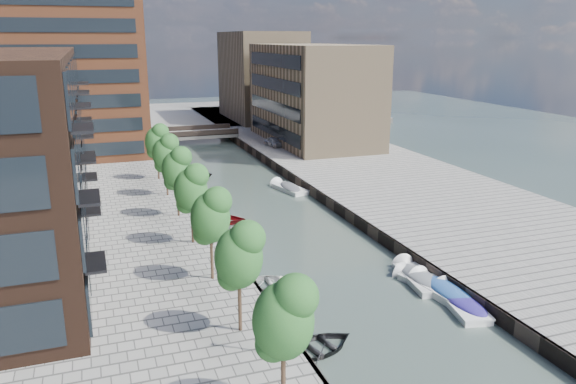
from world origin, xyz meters
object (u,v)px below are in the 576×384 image
sloop_4 (191,177)px  motorboat_1 (416,277)px  tree_6 (157,140)px  motorboat_0 (443,291)px  tree_0 (283,316)px  tree_4 (176,167)px  tree_2 (210,214)px  sloop_3 (260,287)px  sloop_2 (218,223)px  tree_1 (239,254)px  motorboat_3 (459,302)px  tree_3 (191,187)px  bridge (194,134)px  motorboat_2 (424,283)px  car (274,142)px  sloop_1 (317,351)px  tree_5 (165,152)px  motorboat_4 (288,188)px

sloop_4 → motorboat_1: bearing=-148.4°
tree_6 → motorboat_0: size_ratio=1.01×
tree_0 → motorboat_1: (13.49, 11.36, -5.09)m
tree_6 → tree_4: bearing=-90.0°
tree_2 → sloop_3: 6.15m
tree_2 → sloop_2: bearing=76.3°
tree_0 → sloop_3: bearing=77.3°
tree_1 → tree_2: bearing=90.0°
tree_2 → sloop_2: 15.24m
tree_2 → motorboat_0: size_ratio=1.01×
motorboat_3 → sloop_4: bearing=104.4°
tree_3 → motorboat_0: size_ratio=1.01×
bridge → motorboat_2: 57.64m
tree_4 → motorboat_2: size_ratio=1.14×
bridge → car: bearing=-52.3°
bridge → tree_3: (-8.50, -47.00, 3.92)m
tree_1 → motorboat_1: bearing=17.9°
tree_3 → sloop_2: tree_3 is taller
tree_1 → sloop_2: (3.39, 20.88, -5.31)m
tree_0 → sloop_3: size_ratio=1.33×
sloop_1 → motorboat_0: motorboat_0 is taller
tree_6 → motorboat_2: tree_6 is taller
tree_4 → tree_6: same height
tree_6 → motorboat_3: size_ratio=1.10×
bridge → sloop_1: size_ratio=2.92×
tree_0 → tree_1: size_ratio=1.00×
tree_4 → car: (17.79, 27.97, -3.67)m
tree_0 → motorboat_1: bearing=40.1°
tree_1 → tree_4: (0.00, 21.00, 0.00)m
tree_5 → sloop_4: bearing=68.6°
sloop_1 → motorboat_2: 11.21m
tree_1 → sloop_3: tree_1 is taller
motorboat_3 → sloop_3: bearing=148.9°
bridge → sloop_2: bridge is taller
tree_1 → sloop_3: size_ratio=1.33×
tree_0 → sloop_4: tree_0 is taller
tree_4 → tree_5: (0.00, 7.00, 0.00)m
sloop_3 → motorboat_1: 10.67m
tree_3 → tree_5: size_ratio=1.00×
tree_5 → tree_6: size_ratio=1.00×
tree_2 → tree_3: same height
tree_1 → motorboat_0: tree_1 is taller
tree_3 → sloop_1: 17.02m
tree_2 → tree_4: same height
car → tree_4: bearing=-133.4°
sloop_1 → motorboat_4: motorboat_4 is taller
tree_4 → motorboat_0: tree_4 is taller
tree_5 → motorboat_3: size_ratio=1.10×
tree_4 → sloop_4: bearing=76.8°
sloop_3 → motorboat_0: motorboat_0 is taller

